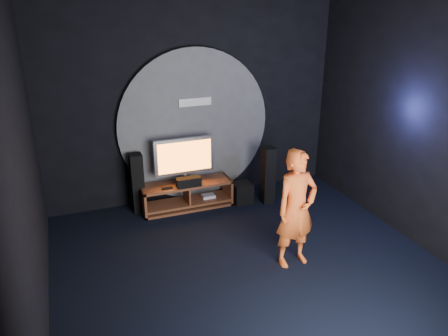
# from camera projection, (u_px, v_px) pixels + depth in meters

# --- Properties ---
(floor) EXTENTS (5.00, 5.00, 0.00)m
(floor) POSITION_uv_depth(u_px,v_px,m) (252.00, 270.00, 5.73)
(floor) COLOR black
(floor) RESTS_ON ground
(back_wall) EXTENTS (5.00, 0.04, 3.50)m
(back_wall) POSITION_uv_depth(u_px,v_px,m) (193.00, 99.00, 7.25)
(back_wall) COLOR black
(back_wall) RESTS_ON ground
(front_wall) EXTENTS (5.00, 0.04, 3.50)m
(front_wall) POSITION_uv_depth(u_px,v_px,m) (412.00, 255.00, 2.90)
(front_wall) COLOR black
(front_wall) RESTS_ON ground
(left_wall) EXTENTS (0.04, 5.00, 3.50)m
(left_wall) POSITION_uv_depth(u_px,v_px,m) (22.00, 172.00, 4.26)
(left_wall) COLOR black
(left_wall) RESTS_ON ground
(right_wall) EXTENTS (0.04, 5.00, 3.50)m
(right_wall) POSITION_uv_depth(u_px,v_px,m) (424.00, 123.00, 5.90)
(right_wall) COLOR black
(right_wall) RESTS_ON ground
(wall_disc_panel) EXTENTS (2.60, 0.11, 2.60)m
(wall_disc_panel) POSITION_uv_depth(u_px,v_px,m) (195.00, 126.00, 7.37)
(wall_disc_panel) COLOR #515156
(wall_disc_panel) RESTS_ON ground
(media_console) EXTENTS (1.51, 0.45, 0.45)m
(media_console) POSITION_uv_depth(u_px,v_px,m) (187.00, 197.00, 7.34)
(media_console) COLOR brown
(media_console) RESTS_ON ground
(tv) EXTENTS (1.00, 0.22, 0.76)m
(tv) POSITION_uv_depth(u_px,v_px,m) (184.00, 158.00, 7.15)
(tv) COLOR #AAAAB1
(tv) RESTS_ON media_console
(center_speaker) EXTENTS (0.40, 0.15, 0.15)m
(center_speaker) POSITION_uv_depth(u_px,v_px,m) (189.00, 182.00, 7.09)
(center_speaker) COLOR black
(center_speaker) RESTS_ON media_console
(remote) EXTENTS (0.18, 0.05, 0.02)m
(remote) POSITION_uv_depth(u_px,v_px,m) (167.00, 188.00, 7.02)
(remote) COLOR black
(remote) RESTS_ON media_console
(tower_speaker_left) EXTENTS (0.20, 0.22, 1.00)m
(tower_speaker_left) POSITION_uv_depth(u_px,v_px,m) (137.00, 183.00, 7.11)
(tower_speaker_left) COLOR black
(tower_speaker_left) RESTS_ON ground
(tower_speaker_right) EXTENTS (0.20, 0.22, 1.00)m
(tower_speaker_right) POSITION_uv_depth(u_px,v_px,m) (268.00, 175.00, 7.42)
(tower_speaker_right) COLOR black
(tower_speaker_right) RESTS_ON ground
(subwoofer) EXTENTS (0.32, 0.32, 0.35)m
(subwoofer) POSITION_uv_depth(u_px,v_px,m) (242.00, 193.00, 7.54)
(subwoofer) COLOR black
(subwoofer) RESTS_ON ground
(player) EXTENTS (0.62, 0.44, 1.60)m
(player) POSITION_uv_depth(u_px,v_px,m) (296.00, 209.00, 5.60)
(player) COLOR orange
(player) RESTS_ON ground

